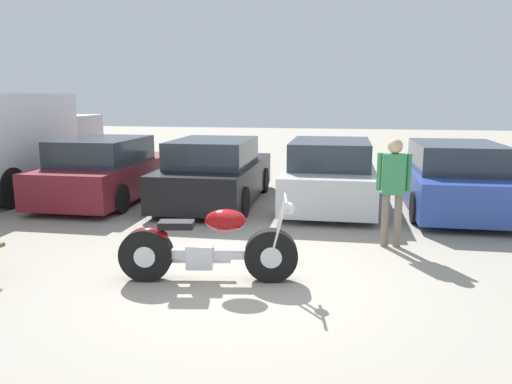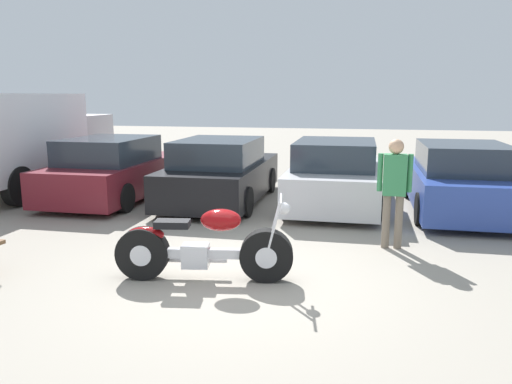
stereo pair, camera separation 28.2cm
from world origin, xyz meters
name	(u,v)px [view 2 (the right image)]	position (x,y,z in m)	size (l,w,h in m)	color
ground_plane	(240,281)	(0.00, 0.00, 0.00)	(60.00, 60.00, 0.00)	gray
motorcycle	(203,247)	(-0.48, -0.06, 0.44)	(2.29, 0.74, 1.10)	black
parked_car_maroon	(114,171)	(-4.07, 4.46, 0.65)	(1.91, 4.17, 1.42)	maroon
parked_car_black	(221,173)	(-1.57, 4.60, 0.65)	(1.91, 4.17, 1.42)	black
parked_car_silver	(335,176)	(0.93, 4.79, 0.65)	(1.91, 4.17, 1.42)	#BCBCC1
parked_car_blue	(460,181)	(3.43, 4.66, 0.65)	(1.91, 4.17, 1.42)	#2D479E
delivery_truck	(10,138)	(-6.73, 4.49, 1.34)	(2.31, 5.76, 2.39)	silver
person_standing	(394,184)	(1.98, 1.86, 1.01)	(0.52, 0.23, 1.70)	#726656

